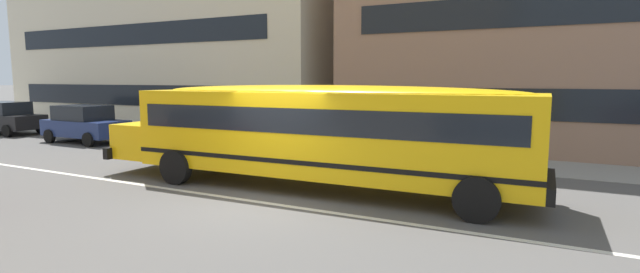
{
  "coord_description": "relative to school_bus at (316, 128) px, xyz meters",
  "views": [
    {
      "loc": [
        5.94,
        -8.64,
        2.82
      ],
      "look_at": [
        0.99,
        0.88,
        1.48
      ],
      "focal_mm": 26.3,
      "sensor_mm": 36.0,
      "label": 1
    }
  ],
  "objects": [
    {
      "name": "sidewalk_far",
      "position": [
        -0.42,
        5.89,
        -1.57
      ],
      "size": [
        120.0,
        3.0,
        0.01
      ],
      "primitive_type": "cube",
      "color": "gray",
      "rests_on": "ground_plane"
    },
    {
      "name": "apartment_block_far_left",
      "position": [
        -15.34,
        14.09,
        5.07
      ],
      "size": [
        21.36,
        13.45,
        13.3
      ],
      "color": "beige",
      "rests_on": "ground_plane"
    },
    {
      "name": "lane_centreline",
      "position": [
        -0.42,
        -1.75,
        -1.57
      ],
      "size": [
        110.0,
        0.16,
        0.01
      ],
      "primitive_type": "cube",
      "color": "silver",
      "rests_on": "ground_plane"
    },
    {
      "name": "parked_car_dark_blue_end_of_row",
      "position": [
        -13.17,
        3.06,
        -0.73
      ],
      "size": [
        3.91,
        1.89,
        1.64
      ],
      "rotation": [
        0.0,
        0.0,
        -0.0
      ],
      "color": "navy",
      "rests_on": "ground_plane"
    },
    {
      "name": "ground_plane",
      "position": [
        -0.42,
        -1.75,
        -1.58
      ],
      "size": [
        400.0,
        400.0,
        0.0
      ],
      "primitive_type": "plane",
      "color": "#54514F"
    },
    {
      "name": "school_bus",
      "position": [
        0.0,
        0.0,
        0.0
      ],
      "size": [
        11.93,
        2.84,
        2.65
      ],
      "rotation": [
        0.0,
        0.0,
        3.17
      ],
      "color": "yellow",
      "rests_on": "ground_plane"
    },
    {
      "name": "parked_car_black_near_corner",
      "position": [
        -19.61,
        3.31,
        -0.73
      ],
      "size": [
        3.99,
        2.06,
        1.64
      ],
      "rotation": [
        0.0,
        0.0,
        0.06
      ],
      "color": "black",
      "rests_on": "ground_plane"
    }
  ]
}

